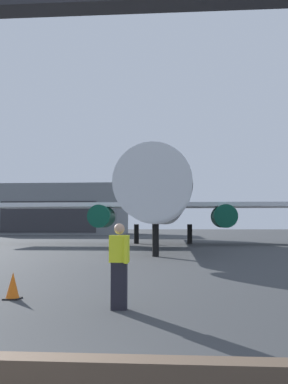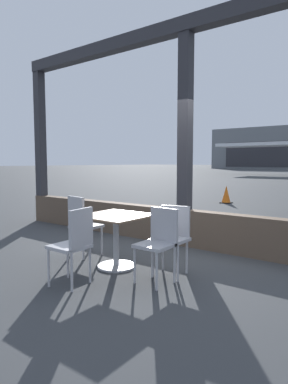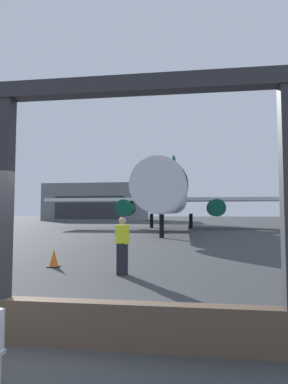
% 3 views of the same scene
% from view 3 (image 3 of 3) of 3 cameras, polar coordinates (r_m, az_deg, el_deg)
% --- Properties ---
extents(ground_plane, '(220.00, 220.00, 0.00)m').
position_cam_3_polar(ground_plane, '(44.52, 4.11, -6.15)').
color(ground_plane, '#383A3D').
extents(window_frame, '(8.33, 0.24, 3.84)m').
position_cam_3_polar(window_frame, '(5.18, -24.17, -9.11)').
color(window_frame, brown).
rests_on(window_frame, ground).
extents(airplane, '(29.94, 32.86, 10.67)m').
position_cam_3_polar(airplane, '(36.25, 4.72, -0.86)').
color(airplane, silver).
rests_on(airplane, ground).
extents(ground_crew_worker, '(0.41, 0.45, 1.74)m').
position_cam_3_polar(ground_crew_worker, '(9.68, -3.95, -9.53)').
color(ground_crew_worker, black).
rests_on(ground_crew_worker, ground).
extents(traffic_cone, '(0.36, 0.36, 0.62)m').
position_cam_3_polar(traffic_cone, '(11.51, -16.03, -11.52)').
color(traffic_cone, orange).
rests_on(traffic_cone, ground).
extents(distant_hangar, '(22.57, 16.13, 8.50)m').
position_cam_3_polar(distant_hangar, '(78.08, -8.15, -1.97)').
color(distant_hangar, slate).
rests_on(distant_hangar, ground).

